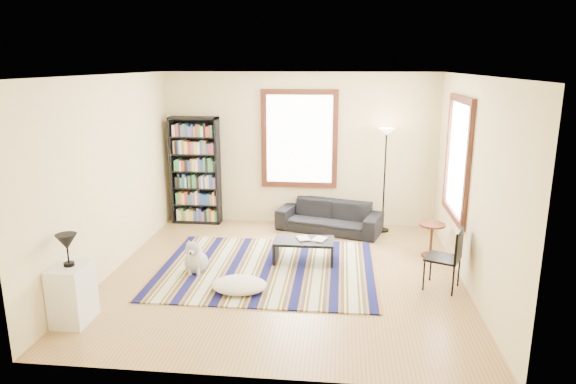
# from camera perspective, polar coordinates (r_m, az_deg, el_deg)

# --- Properties ---
(floor) EXTENTS (5.00, 5.00, 0.10)m
(floor) POSITION_cam_1_polar(r_m,az_deg,el_deg) (7.49, -0.41, -9.51)
(floor) COLOR #A5884B
(floor) RESTS_ON ground
(ceiling) EXTENTS (5.00, 5.00, 0.10)m
(ceiling) POSITION_cam_1_polar(r_m,az_deg,el_deg) (6.85, -0.45, 13.28)
(ceiling) COLOR white
(ceiling) RESTS_ON floor
(wall_back) EXTENTS (5.00, 0.10, 2.80)m
(wall_back) POSITION_cam_1_polar(r_m,az_deg,el_deg) (9.52, 1.30, 4.77)
(wall_back) COLOR beige
(wall_back) RESTS_ON floor
(wall_front) EXTENTS (5.00, 0.10, 2.80)m
(wall_front) POSITION_cam_1_polar(r_m,az_deg,el_deg) (4.60, -4.00, -5.66)
(wall_front) COLOR beige
(wall_front) RESTS_ON floor
(wall_left) EXTENTS (0.10, 5.00, 2.80)m
(wall_left) POSITION_cam_1_polar(r_m,az_deg,el_deg) (7.74, -19.56, 1.74)
(wall_left) COLOR beige
(wall_left) RESTS_ON floor
(wall_right) EXTENTS (0.10, 5.00, 2.80)m
(wall_right) POSITION_cam_1_polar(r_m,az_deg,el_deg) (7.21, 20.15, 0.82)
(wall_right) COLOR beige
(wall_right) RESTS_ON floor
(window_back) EXTENTS (1.20, 0.06, 1.60)m
(window_back) POSITION_cam_1_polar(r_m,az_deg,el_deg) (9.41, 1.26, 5.89)
(window_back) COLOR white
(window_back) RESTS_ON wall_back
(window_right) EXTENTS (0.06, 1.20, 1.60)m
(window_right) POSITION_cam_1_polar(r_m,az_deg,el_deg) (7.92, 18.36, 3.58)
(window_right) COLOR white
(window_right) RESTS_ON wall_right
(rug) EXTENTS (3.18, 2.54, 0.02)m
(rug) POSITION_cam_1_polar(r_m,az_deg,el_deg) (7.64, -2.35, -8.51)
(rug) COLOR #0D1044
(rug) RESTS_ON floor
(sofa) EXTENTS (1.97, 1.22, 0.54)m
(sofa) POSITION_cam_1_polar(r_m,az_deg,el_deg) (9.26, 4.60, -2.74)
(sofa) COLOR black
(sofa) RESTS_ON floor
(bookshelf) EXTENTS (0.90, 0.30, 2.00)m
(bookshelf) POSITION_cam_1_polar(r_m,az_deg,el_deg) (9.72, -10.24, 2.34)
(bookshelf) COLOR black
(bookshelf) RESTS_ON floor
(coffee_table) EXTENTS (0.98, 0.66, 0.36)m
(coffee_table) POSITION_cam_1_polar(r_m,az_deg,el_deg) (7.84, 1.78, -6.56)
(coffee_table) COLOR black
(coffee_table) RESTS_ON floor
(book_a) EXTENTS (0.28, 0.24, 0.02)m
(book_a) POSITION_cam_1_polar(r_m,az_deg,el_deg) (7.79, 1.05, -5.22)
(book_a) COLOR beige
(book_a) RESTS_ON coffee_table
(book_b) EXTENTS (0.26, 0.30, 0.02)m
(book_b) POSITION_cam_1_polar(r_m,az_deg,el_deg) (7.82, 2.91, -5.17)
(book_b) COLOR beige
(book_b) RESTS_ON coffee_table
(floor_cushion) EXTENTS (0.87, 0.75, 0.19)m
(floor_cushion) POSITION_cam_1_polar(r_m,az_deg,el_deg) (6.95, -5.45, -10.25)
(floor_cushion) COLOR beige
(floor_cushion) RESTS_ON floor
(floor_lamp) EXTENTS (0.38, 0.38, 1.86)m
(floor_lamp) POSITION_cam_1_polar(r_m,az_deg,el_deg) (9.22, 10.66, 1.23)
(floor_lamp) COLOR black
(floor_lamp) RESTS_ON floor
(side_table) EXTENTS (0.45, 0.45, 0.54)m
(side_table) POSITION_cam_1_polar(r_m,az_deg,el_deg) (8.34, 15.62, -5.17)
(side_table) COLOR #4B2612
(side_table) RESTS_ON floor
(folding_chair) EXTENTS (0.54, 0.53, 0.86)m
(folding_chair) POSITION_cam_1_polar(r_m,az_deg,el_deg) (7.19, 16.81, -7.06)
(folding_chair) COLOR black
(folding_chair) RESTS_ON floor
(white_cabinet) EXTENTS (0.38, 0.50, 0.70)m
(white_cabinet) POSITION_cam_1_polar(r_m,az_deg,el_deg) (6.57, -22.84, -10.39)
(white_cabinet) COLOR white
(white_cabinet) RESTS_ON floor
(table_lamp) EXTENTS (0.29, 0.29, 0.38)m
(table_lamp) POSITION_cam_1_polar(r_m,az_deg,el_deg) (6.38, -23.30, -5.95)
(table_lamp) COLOR black
(table_lamp) RESTS_ON white_cabinet
(dog) EXTENTS (0.40, 0.54, 0.52)m
(dog) POSITION_cam_1_polar(r_m,az_deg,el_deg) (7.57, -10.20, -6.92)
(dog) COLOR silver
(dog) RESTS_ON floor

